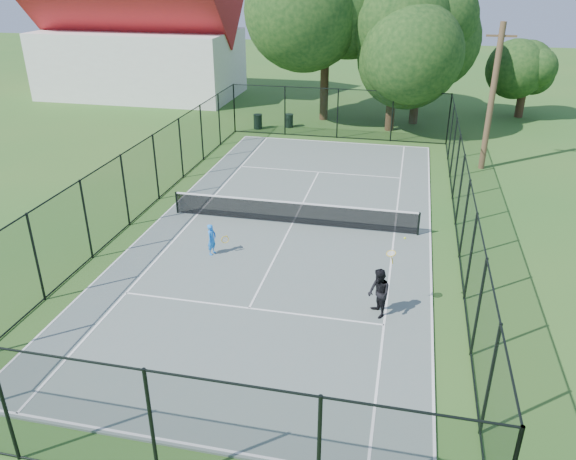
% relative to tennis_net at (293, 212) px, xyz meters
% --- Properties ---
extents(ground, '(120.00, 120.00, 0.00)m').
position_rel_tennis_net_xyz_m(ground, '(0.00, 0.00, -0.58)').
color(ground, '#296021').
extents(tennis_court, '(11.00, 24.00, 0.06)m').
position_rel_tennis_net_xyz_m(tennis_court, '(0.00, 0.00, -0.55)').
color(tennis_court, slate).
rests_on(tennis_court, ground).
extents(tennis_net, '(10.08, 0.08, 0.95)m').
position_rel_tennis_net_xyz_m(tennis_net, '(0.00, 0.00, 0.00)').
color(tennis_net, black).
rests_on(tennis_net, tennis_court).
extents(fence, '(13.10, 26.10, 3.00)m').
position_rel_tennis_net_xyz_m(fence, '(0.00, 0.00, 0.92)').
color(fence, black).
rests_on(fence, ground).
extents(tree_near_left, '(7.73, 7.73, 10.08)m').
position_rel_tennis_net_xyz_m(tree_near_left, '(-1.52, 17.35, 5.62)').
color(tree_near_left, '#332114').
rests_on(tree_near_left, ground).
extents(tree_near_mid, '(6.30, 6.30, 8.23)m').
position_rel_tennis_net_xyz_m(tree_near_mid, '(3.03, 15.51, 4.49)').
color(tree_near_mid, '#332114').
rests_on(tree_near_mid, ground).
extents(tree_near_right, '(6.50, 6.50, 8.97)m').
position_rel_tennis_net_xyz_m(tree_near_right, '(4.50, 17.62, 5.13)').
color(tree_near_right, '#332114').
rests_on(tree_near_right, ground).
extents(tree_far_right, '(3.96, 3.96, 5.23)m').
position_rel_tennis_net_xyz_m(tree_far_right, '(11.65, 20.94, 2.65)').
color(tree_far_right, '#332114').
rests_on(tree_far_right, ground).
extents(building, '(15.30, 8.15, 11.87)m').
position_rel_tennis_net_xyz_m(building, '(-17.00, 22.00, 4.35)').
color(building, silver).
rests_on(building, ground).
extents(trash_bin_left, '(0.58, 0.58, 0.94)m').
position_rel_tennis_net_xyz_m(trash_bin_left, '(-5.27, 14.01, -0.11)').
color(trash_bin_left, black).
rests_on(trash_bin_left, ground).
extents(trash_bin_right, '(0.58, 0.58, 0.86)m').
position_rel_tennis_net_xyz_m(trash_bin_right, '(-3.40, 14.82, -0.14)').
color(trash_bin_right, black).
rests_on(trash_bin_right, ground).
extents(utility_pole, '(1.40, 0.30, 7.22)m').
position_rel_tennis_net_xyz_m(utility_pole, '(8.15, 9.00, 3.09)').
color(utility_pole, '#4C3823').
rests_on(utility_pole, ground).
extents(player_blue, '(0.77, 0.48, 1.17)m').
position_rel_tennis_net_xyz_m(player_blue, '(-2.29, -3.21, 0.06)').
color(player_blue, '#1C7CEE').
rests_on(player_blue, tennis_court).
extents(player_black, '(1.06, 0.96, 2.54)m').
position_rel_tennis_net_xyz_m(player_black, '(3.87, -5.92, 0.26)').
color(player_black, black).
rests_on(player_black, tennis_court).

